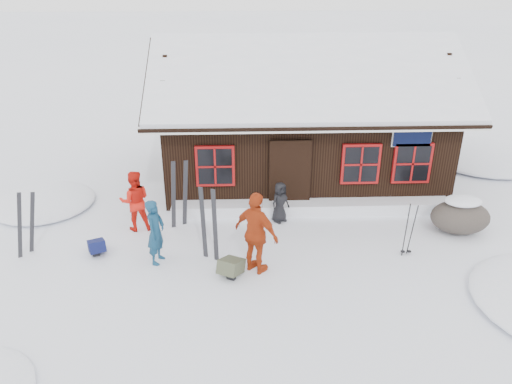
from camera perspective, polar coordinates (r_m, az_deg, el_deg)
The scene contains 15 objects.
ground at distance 11.75m, azimuth 0.51°, elevation -7.58°, with size 120.00×120.00×0.00m, color white.
mountain_hut at distance 15.73m, azimuth 5.21°, elevation 7.38°, with size 8.90×6.09×4.42m.
snow_drift at distance 13.75m, azimuth 6.34°, elevation -1.71°, with size 7.60×0.60×0.35m, color white.
snow_mounds at distance 13.52m, azimuth 7.18°, elevation -3.10°, with size 20.60×13.20×0.48m.
skier_teal at distance 11.47m, azimuth -11.39°, elevation -4.49°, with size 0.57×0.37×1.56m, color navy.
skier_orange_left at distance 12.96m, azimuth -13.66°, elevation -0.98°, with size 0.78×0.61×1.60m, color red.
skier_orange_right at distance 10.82m, azimuth 0.05°, elevation -4.77°, with size 1.12×0.47×1.91m, color #A93311.
skier_crouched at distance 13.08m, azimuth 2.76°, elevation -1.18°, with size 0.54×0.35×1.12m, color black.
boulder at distance 13.66m, azimuth 22.31°, elevation -2.55°, with size 1.49×1.12×0.86m.
ski_pair_left at distance 12.75m, azimuth -24.82°, elevation -3.39°, with size 0.58×0.33×1.62m.
ski_pair_mid at distance 11.37m, azimuth -5.38°, elevation -3.81°, with size 0.41×0.23×1.85m.
ski_pair_right at distance 12.87m, azimuth -8.75°, elevation -0.34°, with size 0.52×0.23×1.86m.
ski_poles at distance 12.10m, azimuth 17.09°, elevation -4.25°, with size 0.24×0.12×1.36m.
backpack_blue at distance 12.45m, azimuth -17.71°, elevation -6.16°, with size 0.37×0.49×0.27m, color #0F1442.
backpack_olive at distance 11.11m, azimuth -2.86°, elevation -8.80°, with size 0.43×0.57×0.31m, color #454934.
Camera 1 is at (-0.48, -9.87, 6.37)m, focal length 35.00 mm.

